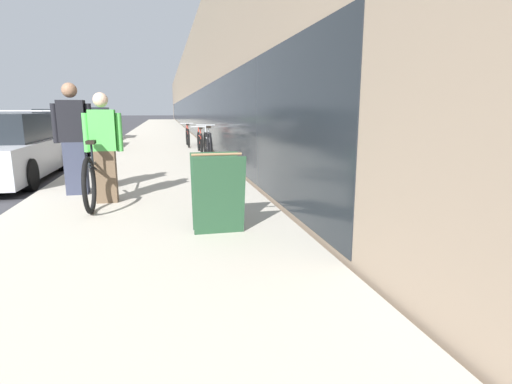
# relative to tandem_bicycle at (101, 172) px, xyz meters

# --- Properties ---
(sidewalk_slab) EXTENTS (3.70, 70.00, 0.11)m
(sidewalk_slab) POSITION_rel_tandem_bicycle_xyz_m (0.68, 19.96, -0.46)
(sidewalk_slab) COLOR #BCB5A5
(sidewalk_slab) RESTS_ON ground
(storefront_facade) EXTENTS (10.01, 70.00, 5.58)m
(storefront_facade) POSITION_rel_tandem_bicycle_xyz_m (7.57, 27.96, 2.28)
(storefront_facade) COLOR gray
(storefront_facade) RESTS_ON ground
(tandem_bicycle) EXTENTS (0.52, 2.89, 0.96)m
(tandem_bicycle) POSITION_rel_tandem_bicycle_xyz_m (0.00, 0.00, 0.00)
(tandem_bicycle) COLOR black
(tandem_bicycle) RESTS_ON sidewalk_slab
(person_rider) EXTENTS (0.55, 0.21, 1.62)m
(person_rider) POSITION_rel_tandem_bicycle_xyz_m (0.12, -0.37, 0.41)
(person_rider) COLOR brown
(person_rider) RESTS_ON sidewalk_slab
(person_bystander) EXTENTS (0.61, 0.24, 1.79)m
(person_bystander) POSITION_rel_tandem_bicycle_xyz_m (-0.43, 0.36, 0.49)
(person_bystander) COLOR #33384C
(person_bystander) RESTS_ON sidewalk_slab
(bike_rack_hoop) EXTENTS (0.05, 0.60, 0.84)m
(bike_rack_hoop) POSITION_rel_tandem_bicycle_xyz_m (2.04, 3.01, 0.11)
(bike_rack_hoop) COLOR black
(bike_rack_hoop) RESTS_ON sidewalk_slab
(cruiser_bike_nearest) EXTENTS (0.52, 1.85, 0.97)m
(cruiser_bike_nearest) POSITION_rel_tandem_bicycle_xyz_m (2.12, 4.17, -0.00)
(cruiser_bike_nearest) COLOR black
(cruiser_bike_nearest) RESTS_ON sidewalk_slab
(cruiser_bike_middle) EXTENTS (0.52, 1.73, 0.83)m
(cruiser_bike_middle) POSITION_rel_tandem_bicycle_xyz_m (2.12, 6.54, -0.05)
(cruiser_bike_middle) COLOR black
(cruiser_bike_middle) RESTS_ON sidewalk_slab
(cruiser_bike_farthest) EXTENTS (0.52, 1.78, 0.87)m
(cruiser_bike_farthest) POSITION_rel_tandem_bicycle_xyz_m (1.86, 8.86, -0.04)
(cruiser_bike_farthest) COLOR black
(cruiser_bike_farthest) RESTS_ON sidewalk_slab
(sandwich_board_sign) EXTENTS (0.56, 0.56, 0.90)m
(sandwich_board_sign) POSITION_rel_tandem_bicycle_xyz_m (1.56, -2.22, 0.04)
(sandwich_board_sign) COLOR #23472D
(sandwich_board_sign) RESTS_ON sidewalk_slab
(parked_sedan_curbside) EXTENTS (1.91, 4.51, 1.47)m
(parked_sedan_curbside) POSITION_rel_tandem_bicycle_xyz_m (-2.30, 2.71, 0.13)
(parked_sedan_curbside) COLOR silver
(parked_sedan_curbside) RESTS_ON ground
(vintage_roadster_curbside) EXTENTS (1.83, 4.67, 1.50)m
(vintage_roadster_curbside) POSITION_rel_tandem_bicycle_xyz_m (-2.31, 8.62, 0.18)
(vintage_roadster_curbside) COLOR black
(vintage_roadster_curbside) RESTS_ON ground
(parked_sedan_far) EXTENTS (1.96, 4.04, 1.59)m
(parked_sedan_far) POSITION_rel_tandem_bicycle_xyz_m (-2.45, 13.83, 0.21)
(parked_sedan_far) COLOR silver
(parked_sedan_far) RESTS_ON ground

